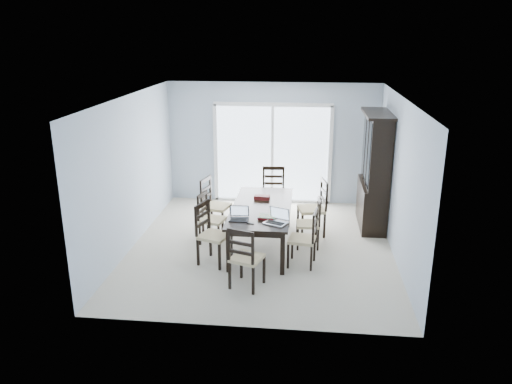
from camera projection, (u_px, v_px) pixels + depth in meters
floor at (261, 247)px, 8.75m from camera, size 5.00×5.00×0.00m
ceiling at (262, 97)px, 7.95m from camera, size 5.00×5.00×0.00m
back_wall at (273, 144)px, 10.71m from camera, size 4.50×0.02×2.60m
wall_left at (132, 172)px, 8.57m from camera, size 0.02×5.00×2.60m
wall_right at (399, 180)px, 8.12m from camera, size 0.02×5.00×2.60m
balcony at (275, 189)px, 12.07m from camera, size 4.50×2.00×0.10m
railing at (278, 156)px, 12.84m from camera, size 4.50×0.06×1.10m
dining_table at (262, 211)px, 8.54m from camera, size 1.00×2.20×0.75m
china_hutch at (375, 172)px, 9.40m from camera, size 0.50×1.38×2.20m
sliding_door at (272, 154)px, 10.76m from camera, size 2.52×0.05×2.18m
chair_left_near at (209, 227)px, 8.00m from camera, size 0.57×0.56×1.16m
chair_left_mid at (208, 212)px, 8.80m from camera, size 0.48×0.47×1.05m
chair_left_far at (212, 199)px, 9.32m from camera, size 0.54×0.53×1.17m
chair_right_near at (308, 232)px, 7.89m from camera, size 0.47×0.46×1.09m
chair_right_mid at (313, 217)px, 8.61m from camera, size 0.42×0.41×1.02m
chair_right_far at (317, 202)px, 9.11m from camera, size 0.55×0.54×1.21m
chair_end_near at (244, 252)px, 7.14m from camera, size 0.54×0.54×1.12m
chair_end_far at (273, 187)px, 10.02m from camera, size 0.47×0.48×1.18m
laptop_dark at (239, 217)px, 7.89m from camera, size 0.31×0.22×0.21m
laptop_silver at (275, 220)px, 7.74m from camera, size 0.41×0.36×0.24m
book_stack at (267, 217)px, 7.98m from camera, size 0.30×0.24×0.05m
cell_phone at (250, 223)px, 7.76m from camera, size 0.11×0.06×0.01m
game_box at (262, 197)px, 8.87m from camera, size 0.28×0.15×0.07m
hot_tub at (257, 169)px, 11.86m from camera, size 1.89×1.69×0.97m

